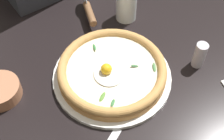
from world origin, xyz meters
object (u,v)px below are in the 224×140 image
at_px(side_bowl, 0,91).
at_px(pepper_shaker, 200,55).
at_px(drinking_glass, 126,6).
at_px(pizza_cutter, 89,10).
at_px(pizza, 112,70).

bearing_deg(side_bowl, pepper_shaker, 62.04).
distance_m(drinking_glass, pepper_shaker, 0.27).
relative_size(pizza_cutter, drinking_glass, 1.35).
bearing_deg(pizza, drinking_glass, 130.43).
height_order(pizza, pepper_shaker, pepper_shaker).
relative_size(side_bowl, drinking_glass, 1.00).
xyz_separation_m(side_bowl, pizza_cutter, (-0.09, 0.34, 0.02)).
relative_size(drinking_glass, pepper_shaker, 1.37).
height_order(pizza, pizza_cutter, pizza_cutter).
bearing_deg(side_bowl, pizza, 62.08).
xyz_separation_m(drinking_glass, pepper_shaker, (0.27, 0.03, -0.01)).
height_order(pizza_cutter, pepper_shaker, pepper_shaker).
distance_m(pizza, side_bowl, 0.29).
relative_size(side_bowl, pepper_shaker, 1.37).
xyz_separation_m(pizza, side_bowl, (-0.13, -0.25, -0.01)).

